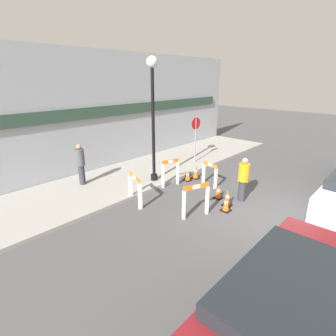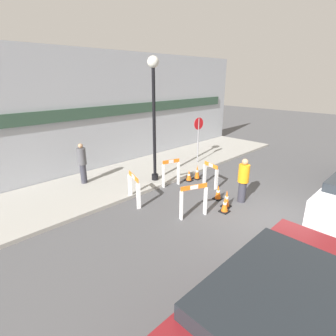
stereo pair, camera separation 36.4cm
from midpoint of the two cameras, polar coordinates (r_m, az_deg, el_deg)
ground_plane at (r=9.23m, az=21.71°, el=-10.13°), size 60.00×60.00×0.00m
sidewalk_slab at (r=12.56m, az=-5.83°, el=-0.69°), size 18.00×3.66×0.13m
storefront_facade at (r=13.41m, az=-11.74°, el=12.10°), size 18.00×0.22×5.50m
streetlamp_post at (r=10.56m, az=-4.34°, el=13.73°), size 0.44×0.44×4.94m
stop_sign at (r=13.35m, az=5.25°, el=7.68°), size 0.60×0.09×2.30m
barricade_0 at (r=8.45m, az=4.86°, el=-6.80°), size 0.91×0.48×1.13m
barricade_1 at (r=10.95m, az=8.12°, el=-1.20°), size 0.33×0.82×0.99m
barricade_2 at (r=10.78m, az=-0.42°, el=-0.90°), size 0.77×0.35×1.15m
barricade_3 at (r=9.34m, az=-8.32°, el=-4.38°), size 0.44×0.96×1.10m
traffic_cone_0 at (r=9.08m, az=11.43°, el=-7.66°), size 0.30×0.30×0.55m
traffic_cone_1 at (r=9.94m, az=9.89°, el=-5.12°), size 0.30×0.30×0.55m
traffic_cone_2 at (r=11.50m, az=3.44°, el=-1.63°), size 0.30×0.30×0.49m
traffic_cone_3 at (r=11.73m, az=5.21°, el=-0.87°), size 0.30×0.30×0.63m
traffic_cone_4 at (r=9.42m, az=11.72°, el=-6.43°), size 0.30×0.30×0.62m
person_worker at (r=9.75m, az=15.05°, el=-2.20°), size 0.53×0.53×1.63m
person_pedestrian at (r=11.15m, az=-19.37°, el=0.99°), size 0.38×0.38×1.68m
parked_car_0 at (r=4.67m, az=23.34°, el=-28.69°), size 4.48×2.03×1.66m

